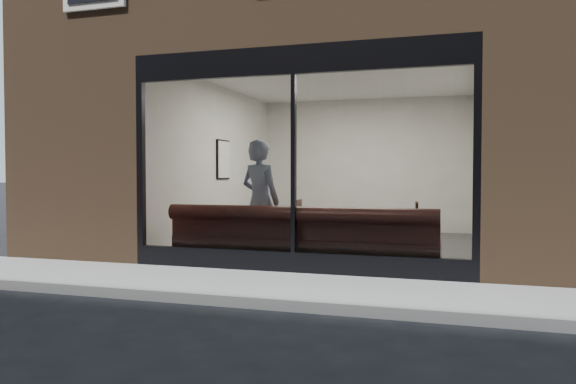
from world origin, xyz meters
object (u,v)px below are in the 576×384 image
(cafe_table_left, at_px, (265,215))
(person, at_px, (260,201))
(banquette, at_px, (301,253))
(cafe_chair_left, at_px, (288,240))
(cafe_chair_right, at_px, (404,246))
(cafe_table_right, at_px, (387,217))

(cafe_table_left, bearing_deg, person, -89.34)
(banquette, distance_m, cafe_chair_left, 1.56)
(person, bearing_deg, cafe_chair_right, -137.02)
(cafe_table_left, relative_size, cafe_chair_left, 1.49)
(cafe_table_left, bearing_deg, banquette, -35.60)
(cafe_chair_left, bearing_deg, banquette, 109.87)
(cafe_table_right, bearing_deg, banquette, -151.33)
(person, bearing_deg, banquette, 177.38)
(banquette, relative_size, cafe_table_right, 6.13)
(person, bearing_deg, cafe_table_left, -68.96)
(person, height_order, cafe_table_left, person)
(person, distance_m, cafe_chair_left, 1.32)
(banquette, height_order, cafe_chair_right, banquette)
(banquette, bearing_deg, cafe_chair_right, 41.37)
(person, bearing_deg, cafe_chair_left, -75.43)
(cafe_table_right, xyz_separation_m, cafe_chair_left, (-1.84, 0.77, -0.50))
(cafe_table_right, height_order, cafe_chair_right, cafe_table_right)
(person, bearing_deg, cafe_table_right, -150.24)
(cafe_chair_right, bearing_deg, cafe_table_right, 64.59)
(cafe_chair_right, bearing_deg, banquette, 35.44)
(cafe_table_right, distance_m, cafe_chair_left, 2.05)
(cafe_chair_right, bearing_deg, person, 16.67)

